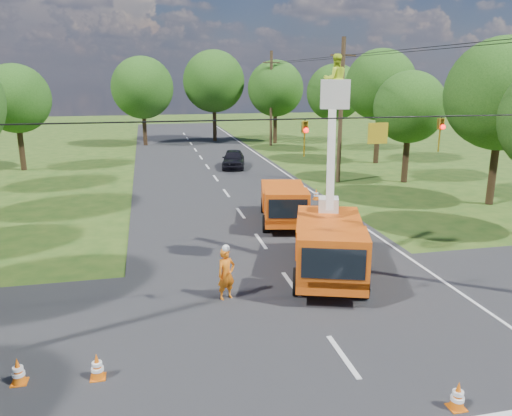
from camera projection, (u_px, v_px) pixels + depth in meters
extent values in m
plane|color=#264A16|center=(226.00, 194.00, 32.48)|extent=(140.00, 140.00, 0.00)
cube|color=black|center=(226.00, 194.00, 32.48)|extent=(12.00, 100.00, 0.06)
cube|color=black|center=(318.00, 323.00, 15.50)|extent=(56.00, 10.00, 0.07)
cube|color=silver|center=(308.00, 190.00, 33.65)|extent=(0.12, 90.00, 0.02)
cube|color=#DB540F|center=(329.00, 255.00, 19.17)|extent=(4.28, 6.86, 0.48)
cube|color=#DB540F|center=(332.00, 255.00, 16.74)|extent=(2.82, 2.48, 1.61)
cube|color=black|center=(333.00, 264.00, 15.85)|extent=(1.95, 0.71, 1.02)
cube|color=#DB540F|center=(329.00, 232.00, 19.82)|extent=(3.65, 4.57, 1.07)
cylinder|color=black|center=(298.00, 282.00, 17.40)|extent=(0.64, 1.05, 0.99)
cylinder|color=black|center=(363.00, 284.00, 17.17)|extent=(0.64, 1.05, 0.99)
cylinder|color=black|center=(300.00, 244.00, 21.32)|extent=(0.64, 1.05, 0.99)
cylinder|color=black|center=(354.00, 246.00, 21.09)|extent=(0.64, 1.05, 0.99)
cube|color=silver|center=(328.00, 205.00, 20.75)|extent=(1.02, 1.02, 0.59)
cube|color=silver|center=(331.00, 150.00, 19.58)|extent=(0.74, 1.46, 4.65)
cube|color=silver|center=(335.00, 94.00, 17.93)|extent=(1.29, 1.29, 1.02)
imported|color=#C6E526|center=(335.00, 79.00, 17.80)|extent=(0.90, 0.73, 1.76)
cube|color=#DB540F|center=(284.00, 209.00, 26.08)|extent=(3.21, 6.02, 0.43)
cube|color=#DB540F|center=(287.00, 205.00, 23.92)|extent=(2.38, 2.01, 1.43)
cube|color=black|center=(288.00, 209.00, 23.12)|extent=(1.78, 0.42, 0.90)
cube|color=#DB540F|center=(283.00, 195.00, 26.67)|extent=(2.91, 3.90, 0.95)
cylinder|color=black|center=(266.00, 224.00, 24.39)|extent=(0.48, 0.92, 0.88)
cylinder|color=black|center=(306.00, 224.00, 24.41)|extent=(0.48, 0.92, 0.88)
cylinder|color=black|center=(264.00, 205.00, 27.88)|extent=(0.48, 0.92, 0.88)
cylinder|color=black|center=(299.00, 205.00, 27.91)|extent=(0.48, 0.92, 0.88)
imported|color=#DF4812|center=(226.00, 274.00, 16.95)|extent=(0.78, 0.66, 1.83)
imported|color=black|center=(233.00, 159.00, 41.42)|extent=(2.66, 4.71, 1.51)
cone|color=#DA5B0B|center=(458.00, 395.00, 11.41)|extent=(0.36, 0.36, 0.70)
cube|color=#DA5B0B|center=(456.00, 408.00, 11.49)|extent=(0.38, 0.38, 0.04)
cylinder|color=white|center=(458.00, 393.00, 11.39)|extent=(0.26, 0.26, 0.09)
cylinder|color=white|center=(457.00, 399.00, 11.43)|extent=(0.31, 0.31, 0.09)
cone|color=#DA5B0B|center=(341.00, 255.00, 20.27)|extent=(0.36, 0.36, 0.70)
cube|color=#DA5B0B|center=(340.00, 263.00, 20.35)|extent=(0.38, 0.38, 0.04)
cylinder|color=white|center=(341.00, 254.00, 20.25)|extent=(0.26, 0.26, 0.09)
cylinder|color=white|center=(341.00, 257.00, 20.29)|extent=(0.31, 0.31, 0.09)
cone|color=#DA5B0B|center=(334.00, 228.00, 23.96)|extent=(0.36, 0.36, 0.70)
cube|color=#DA5B0B|center=(334.00, 234.00, 24.04)|extent=(0.38, 0.38, 0.04)
cylinder|color=white|center=(334.00, 227.00, 23.94)|extent=(0.26, 0.26, 0.09)
cylinder|color=white|center=(334.00, 229.00, 23.98)|extent=(0.31, 0.31, 0.09)
cone|color=#DA5B0B|center=(97.00, 366.00, 12.56)|extent=(0.36, 0.36, 0.70)
cube|color=#DA5B0B|center=(98.00, 378.00, 12.64)|extent=(0.38, 0.38, 0.04)
cylinder|color=white|center=(97.00, 364.00, 12.54)|extent=(0.26, 0.26, 0.09)
cylinder|color=white|center=(97.00, 369.00, 12.58)|extent=(0.31, 0.31, 0.09)
cone|color=#DA5B0B|center=(18.00, 371.00, 12.35)|extent=(0.36, 0.36, 0.70)
cube|color=#DA5B0B|center=(20.00, 383.00, 12.44)|extent=(0.38, 0.38, 0.04)
cylinder|color=white|center=(18.00, 369.00, 12.34)|extent=(0.26, 0.26, 0.09)
cylinder|color=white|center=(18.00, 374.00, 12.37)|extent=(0.31, 0.31, 0.09)
cone|color=#DA5B0B|center=(316.00, 194.00, 30.76)|extent=(0.36, 0.36, 0.70)
cube|color=#DA5B0B|center=(316.00, 199.00, 30.85)|extent=(0.38, 0.38, 0.04)
cylinder|color=white|center=(316.00, 193.00, 30.75)|extent=(0.26, 0.26, 0.09)
cylinder|color=white|center=(316.00, 195.00, 30.78)|extent=(0.31, 0.31, 0.09)
cylinder|color=#4C3823|center=(341.00, 112.00, 34.86)|extent=(0.30, 0.30, 10.00)
cube|color=#4C3823|center=(343.00, 55.00, 33.88)|extent=(1.80, 0.12, 0.12)
cylinder|color=#4C3823|center=(271.00, 99.00, 53.73)|extent=(0.30, 0.30, 10.00)
cube|color=#4C3823|center=(271.00, 62.00, 52.75)|extent=(1.80, 0.12, 0.12)
cylinder|color=black|center=(309.00, 119.00, 13.77)|extent=(18.00, 0.04, 0.04)
cube|color=#B09015|center=(378.00, 133.00, 14.33)|extent=(0.60, 0.05, 0.60)
imported|color=#B09015|center=(305.00, 139.00, 13.89)|extent=(0.16, 0.20, 1.00)
sphere|color=#FF0C0C|center=(306.00, 130.00, 13.72)|extent=(0.14, 0.14, 0.14)
imported|color=#B09015|center=(440.00, 135.00, 14.77)|extent=(0.16, 0.20, 1.00)
sphere|color=#FF0C0C|center=(443.00, 127.00, 14.59)|extent=(0.14, 0.14, 0.14)
cylinder|color=#382616|center=(21.00, 145.00, 40.21)|extent=(0.44, 0.44, 4.05)
sphere|color=#1C4913|center=(15.00, 99.00, 39.26)|extent=(5.40, 5.40, 5.40)
cylinder|color=#382616|center=(494.00, 166.00, 29.36)|extent=(0.44, 0.44, 4.58)
sphere|color=#1C4913|center=(502.00, 94.00, 28.29)|extent=(6.40, 6.40, 6.40)
cylinder|color=#382616|center=(406.00, 156.00, 35.69)|extent=(0.44, 0.44, 3.78)
sphere|color=#1C4913|center=(410.00, 107.00, 34.80)|extent=(5.00, 5.00, 5.00)
cylinder|color=#382616|center=(377.00, 136.00, 43.45)|extent=(0.44, 0.44, 4.75)
sphere|color=#1C4913|center=(380.00, 85.00, 42.34)|extent=(6.00, 6.00, 6.00)
cylinder|color=#382616|center=(333.00, 130.00, 50.87)|extent=(0.44, 0.44, 4.14)
sphere|color=#1C4913|center=(335.00, 92.00, 49.90)|extent=(5.60, 5.60, 5.60)
cylinder|color=#382616|center=(145.00, 125.00, 54.47)|extent=(0.44, 0.44, 4.40)
sphere|color=#1C4913|center=(142.00, 88.00, 53.44)|extent=(6.60, 6.60, 6.60)
cylinder|color=#382616|center=(215.00, 120.00, 57.97)|extent=(0.44, 0.44, 4.84)
sphere|color=#1C4913|center=(214.00, 81.00, 56.84)|extent=(7.00, 7.00, 7.00)
cylinder|color=#382616|center=(275.00, 124.00, 56.56)|extent=(0.44, 0.44, 4.31)
sphere|color=#1C4913|center=(275.00, 88.00, 55.55)|extent=(6.20, 6.20, 6.20)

